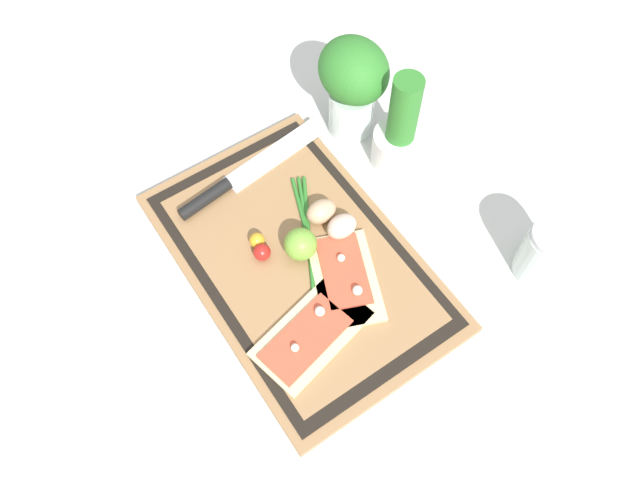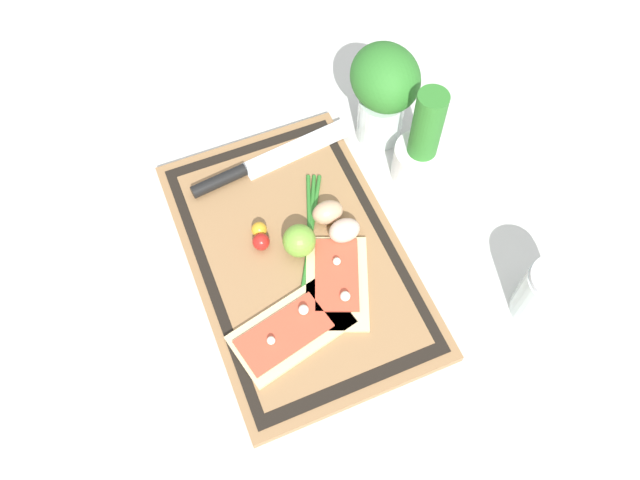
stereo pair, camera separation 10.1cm
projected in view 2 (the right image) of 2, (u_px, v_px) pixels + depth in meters
name	position (u px, v px, depth m)	size (l,w,h in m)	color
ground_plane	(297.00, 259.00, 1.03)	(6.00, 6.00, 0.00)	silver
cutting_board	(297.00, 257.00, 1.02)	(0.52, 0.33, 0.02)	#997047
pizza_slice_near	(290.00, 331.00, 0.94)	(0.14, 0.20, 0.02)	beige
pizza_slice_far	(337.00, 281.00, 0.98)	(0.19, 0.15, 0.02)	beige
knife	(246.00, 170.00, 1.09)	(0.07, 0.31, 0.02)	silver
egg_brown	(328.00, 212.00, 1.03)	(0.04, 0.05, 0.04)	tan
egg_pink	(345.00, 232.00, 1.01)	(0.04, 0.05, 0.04)	beige
lime	(299.00, 241.00, 1.00)	(0.05, 0.05, 0.05)	#70A838
cherry_tomato_red	(261.00, 242.00, 1.01)	(0.03, 0.03, 0.03)	red
cherry_tomato_yellow	(259.00, 229.00, 1.02)	(0.03, 0.03, 0.03)	gold
scallion_bunch	(310.00, 242.00, 1.02)	(0.25, 0.14, 0.01)	#2D7528
herb_pot	(422.00, 150.00, 1.06)	(0.09, 0.09, 0.20)	white
sauce_jar	(544.00, 296.00, 0.95)	(0.08, 0.08, 0.11)	silver
herb_glass	(384.00, 89.00, 1.06)	(0.13, 0.12, 0.20)	silver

